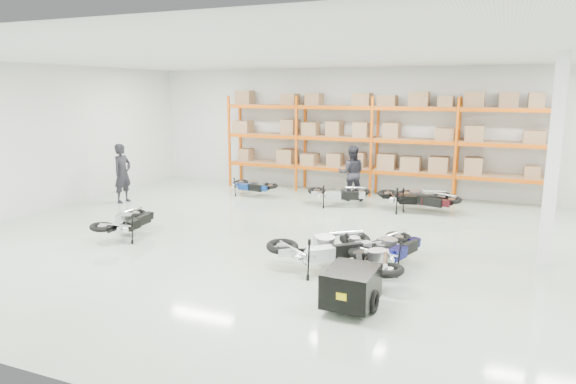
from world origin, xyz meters
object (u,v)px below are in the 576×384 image
at_px(moto_silver_left, 324,241).
at_px(moto_back_a, 252,183).
at_px(moto_back_c, 414,193).
at_px(moto_touring_right, 373,252).
at_px(person_back, 352,173).
at_px(person_left, 123,173).
at_px(moto_back_b, 339,190).
at_px(moto_back_d, 426,195).
at_px(moto_black_far_left, 127,217).
at_px(trailer, 351,286).
at_px(moto_blue_centre, 390,242).

bearing_deg(moto_silver_left, moto_back_a, -3.90).
distance_m(moto_silver_left, moto_back_c, 6.09).
bearing_deg(moto_back_a, moto_touring_right, -126.32).
distance_m(moto_back_a, person_back, 3.54).
relative_size(moto_silver_left, moto_back_a, 1.28).
height_order(person_left, person_back, person_left).
relative_size(moto_back_a, moto_back_b, 0.90).
height_order(moto_back_d, person_left, person_left).
height_order(moto_back_a, moto_back_b, moto_back_b).
height_order(moto_black_far_left, moto_back_a, moto_black_far_left).
xyz_separation_m(trailer, person_left, (-9.43, 5.38, 0.56)).
bearing_deg(moto_back_c, person_left, 93.05).
relative_size(moto_blue_centre, moto_silver_left, 0.88).
bearing_deg(moto_black_far_left, moto_back_a, -101.61).
xyz_separation_m(moto_silver_left, moto_touring_right, (1.09, -0.16, -0.06)).
height_order(moto_back_c, person_left, person_left).
relative_size(moto_black_far_left, person_back, 0.92).
bearing_deg(moto_back_a, person_back, -68.06).
height_order(moto_back_b, person_left, person_left).
xyz_separation_m(moto_back_c, person_left, (-9.25, -2.39, 0.40)).
bearing_deg(trailer, person_back, 107.63).
distance_m(moto_blue_centre, person_left, 10.05).
relative_size(moto_touring_right, trailer, 1.05).
xyz_separation_m(moto_blue_centre, moto_back_b, (-2.75, 5.21, -0.01)).
height_order(moto_black_far_left, trailer, moto_black_far_left).
height_order(moto_silver_left, moto_touring_right, moto_silver_left).
bearing_deg(moto_silver_left, moto_black_far_left, 45.00).
relative_size(moto_blue_centre, trailer, 1.02).
height_order(moto_back_b, moto_back_c, moto_back_c).
relative_size(moto_black_far_left, moto_back_d, 0.97).
height_order(trailer, moto_back_b, moto_back_b).
bearing_deg(moto_touring_right, moto_back_c, 75.30).
bearing_deg(person_left, moto_back_b, -68.42).
relative_size(moto_silver_left, person_back, 1.07).
relative_size(moto_black_far_left, moto_back_c, 0.90).
bearing_deg(moto_silver_left, trailer, 170.29).
relative_size(moto_black_far_left, moto_back_b, 0.99).
xyz_separation_m(moto_back_b, person_back, (0.13, 1.00, 0.40)).
bearing_deg(moto_silver_left, person_back, -30.47).
bearing_deg(moto_blue_centre, moto_black_far_left, 22.00).
bearing_deg(moto_back_b, moto_touring_right, -174.37).
bearing_deg(moto_back_a, moto_blue_centre, -121.48).
xyz_separation_m(moto_silver_left, trailer, (1.09, -1.76, -0.19)).
bearing_deg(trailer, moto_black_far_left, 164.14).
height_order(trailer, moto_back_d, moto_back_d).
xyz_separation_m(moto_black_far_left, trailer, (6.53, -2.07, -0.11)).
distance_m(moto_black_far_left, moto_back_c, 8.53).
bearing_deg(moto_back_a, moto_back_c, -81.04).
distance_m(moto_back_d, person_back, 2.74).
bearing_deg(moto_touring_right, moto_black_far_left, 159.37).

